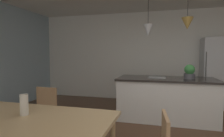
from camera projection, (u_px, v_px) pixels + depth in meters
wall_back_kitchen at (169, 57)px, 5.61m from camera, size 10.00×0.12×2.70m
dining_table at (25, 123)px, 2.00m from camera, size 1.89×0.98×0.73m
chair_far_left at (41, 114)px, 2.96m from camera, size 0.43×0.43×0.87m
kitchen_island at (166, 98)px, 4.08m from camera, size 2.05×0.96×0.91m
refrigerator at (216, 73)px, 4.95m from camera, size 0.71×0.67×1.85m
pendant_over_island_main at (148, 30)px, 4.08m from camera, size 0.20×0.20×0.89m
pendant_over_island_aux at (187, 23)px, 3.86m from camera, size 0.24×0.24×0.78m
potted_plant_on_island at (189, 72)px, 3.92m from camera, size 0.23×0.23×0.30m
vase_on_dining_table at (24, 105)px, 2.06m from camera, size 0.09×0.09×0.23m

